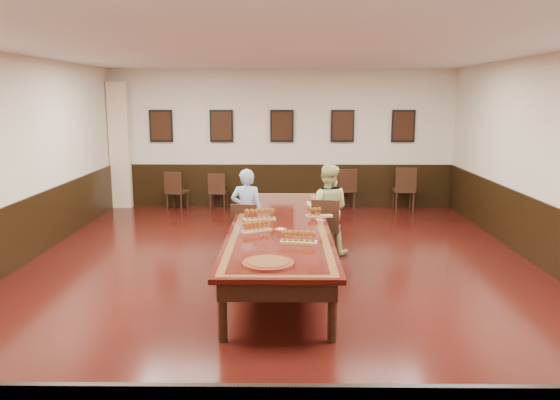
{
  "coord_description": "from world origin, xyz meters",
  "views": [
    {
      "loc": [
        0.08,
        -7.74,
        2.57
      ],
      "look_at": [
        0.0,
        0.5,
        1.0
      ],
      "focal_mm": 35.0,
      "sensor_mm": 36.0,
      "label": 1
    }
  ],
  "objects_px": {
    "person_man": "(247,212)",
    "spare_chair_b": "(219,191)",
    "person_woman": "(327,209)",
    "chair_man": "(246,229)",
    "carved_platter": "(268,263)",
    "spare_chair_c": "(344,189)",
    "chair_woman": "(326,226)",
    "conference_table": "(280,232)",
    "spare_chair_d": "(404,188)",
    "spare_chair_a": "(177,190)"
  },
  "relations": [
    {
      "from": "chair_woman",
      "to": "spare_chair_c",
      "type": "distance_m",
      "value": 3.82
    },
    {
      "from": "spare_chair_b",
      "to": "spare_chair_d",
      "type": "distance_m",
      "value": 4.26
    },
    {
      "from": "spare_chair_c",
      "to": "conference_table",
      "type": "xyz_separation_m",
      "value": [
        -1.44,
        -4.71,
        0.14
      ]
    },
    {
      "from": "person_man",
      "to": "spare_chair_b",
      "type": "bearing_deg",
      "value": -70.25
    },
    {
      "from": "chair_man",
      "to": "conference_table",
      "type": "xyz_separation_m",
      "value": [
        0.56,
        -0.87,
        0.16
      ]
    },
    {
      "from": "person_woman",
      "to": "conference_table",
      "type": "relative_size",
      "value": 0.3
    },
    {
      "from": "spare_chair_c",
      "to": "person_man",
      "type": "distance_m",
      "value": 4.25
    },
    {
      "from": "chair_woman",
      "to": "spare_chair_b",
      "type": "xyz_separation_m",
      "value": [
        -2.22,
        3.73,
        -0.05
      ]
    },
    {
      "from": "conference_table",
      "to": "spare_chair_b",
      "type": "bearing_deg",
      "value": 107.39
    },
    {
      "from": "spare_chair_b",
      "to": "spare_chair_d",
      "type": "height_order",
      "value": "spare_chair_d"
    },
    {
      "from": "person_man",
      "to": "conference_table",
      "type": "xyz_separation_m",
      "value": [
        0.55,
        -0.96,
        -0.1
      ]
    },
    {
      "from": "chair_man",
      "to": "person_man",
      "type": "distance_m",
      "value": 0.28
    },
    {
      "from": "spare_chair_a",
      "to": "spare_chair_c",
      "type": "xyz_separation_m",
      "value": [
        3.85,
        0.15,
        0.02
      ]
    },
    {
      "from": "spare_chair_b",
      "to": "chair_man",
      "type": "bearing_deg",
      "value": 108.9
    },
    {
      "from": "chair_man",
      "to": "conference_table",
      "type": "height_order",
      "value": "chair_man"
    },
    {
      "from": "spare_chair_a",
      "to": "conference_table",
      "type": "bearing_deg",
      "value": 132.01
    },
    {
      "from": "spare_chair_c",
      "to": "carved_platter",
      "type": "xyz_separation_m",
      "value": [
        -1.55,
        -6.72,
        0.3
      ]
    },
    {
      "from": "spare_chair_b",
      "to": "carved_platter",
      "type": "distance_m",
      "value": 6.83
    },
    {
      "from": "spare_chair_b",
      "to": "person_man",
      "type": "xyz_separation_m",
      "value": [
        0.92,
        -3.71,
        0.29
      ]
    },
    {
      "from": "chair_woman",
      "to": "conference_table",
      "type": "relative_size",
      "value": 0.19
    },
    {
      "from": "spare_chair_c",
      "to": "person_woman",
      "type": "bearing_deg",
      "value": 65.23
    },
    {
      "from": "spare_chair_c",
      "to": "person_woman",
      "type": "xyz_separation_m",
      "value": [
        -0.67,
        -3.66,
        0.27
      ]
    },
    {
      "from": "chair_woman",
      "to": "spare_chair_d",
      "type": "xyz_separation_m",
      "value": [
        2.04,
        3.63,
        0.03
      ]
    },
    {
      "from": "conference_table",
      "to": "carved_platter",
      "type": "distance_m",
      "value": 2.02
    },
    {
      "from": "spare_chair_d",
      "to": "person_man",
      "type": "bearing_deg",
      "value": 49.39
    },
    {
      "from": "chair_woman",
      "to": "person_woman",
      "type": "relative_size",
      "value": 0.64
    },
    {
      "from": "conference_table",
      "to": "chair_man",
      "type": "bearing_deg",
      "value": 122.68
    },
    {
      "from": "spare_chair_a",
      "to": "person_woman",
      "type": "relative_size",
      "value": 0.61
    },
    {
      "from": "chair_man",
      "to": "spare_chair_b",
      "type": "relative_size",
      "value": 1.05
    },
    {
      "from": "spare_chair_a",
      "to": "spare_chair_d",
      "type": "xyz_separation_m",
      "value": [
        5.2,
        0.02,
        0.05
      ]
    },
    {
      "from": "chair_woman",
      "to": "person_woman",
      "type": "xyz_separation_m",
      "value": [
        0.02,
        0.1,
        0.27
      ]
    },
    {
      "from": "spare_chair_d",
      "to": "carved_platter",
      "type": "bearing_deg",
      "value": 68.41
    },
    {
      "from": "spare_chair_c",
      "to": "carved_platter",
      "type": "height_order",
      "value": "spare_chair_c"
    },
    {
      "from": "chair_man",
      "to": "spare_chair_b",
      "type": "distance_m",
      "value": 3.91
    },
    {
      "from": "spare_chair_a",
      "to": "carved_platter",
      "type": "bearing_deg",
      "value": 123.47
    },
    {
      "from": "person_man",
      "to": "carved_platter",
      "type": "height_order",
      "value": "person_man"
    },
    {
      "from": "spare_chair_a",
      "to": "conference_table",
      "type": "height_order",
      "value": "spare_chair_a"
    },
    {
      "from": "chair_woman",
      "to": "person_woman",
      "type": "distance_m",
      "value": 0.29
    },
    {
      "from": "spare_chair_b",
      "to": "person_woman",
      "type": "bearing_deg",
      "value": 127.15
    },
    {
      "from": "spare_chair_c",
      "to": "spare_chair_b",
      "type": "bearing_deg",
      "value": -13.74
    },
    {
      "from": "chair_man",
      "to": "conference_table",
      "type": "distance_m",
      "value": 1.04
    },
    {
      "from": "spare_chair_b",
      "to": "carved_platter",
      "type": "xyz_separation_m",
      "value": [
        1.36,
        -6.69,
        0.35
      ]
    },
    {
      "from": "chair_woman",
      "to": "carved_platter",
      "type": "relative_size",
      "value": 1.48
    },
    {
      "from": "spare_chair_d",
      "to": "person_woman",
      "type": "xyz_separation_m",
      "value": [
        -2.02,
        -3.53,
        0.24
      ]
    },
    {
      "from": "chair_man",
      "to": "carved_platter",
      "type": "distance_m",
      "value": 2.94
    },
    {
      "from": "spare_chair_a",
      "to": "spare_chair_d",
      "type": "height_order",
      "value": "spare_chair_d"
    },
    {
      "from": "spare_chair_b",
      "to": "person_woman",
      "type": "distance_m",
      "value": 4.27
    },
    {
      "from": "spare_chair_d",
      "to": "person_woman",
      "type": "bearing_deg",
      "value": 62.35
    },
    {
      "from": "chair_man",
      "to": "spare_chair_a",
      "type": "height_order",
      "value": "spare_chair_a"
    },
    {
      "from": "conference_table",
      "to": "carved_platter",
      "type": "height_order",
      "value": "carved_platter"
    }
  ]
}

